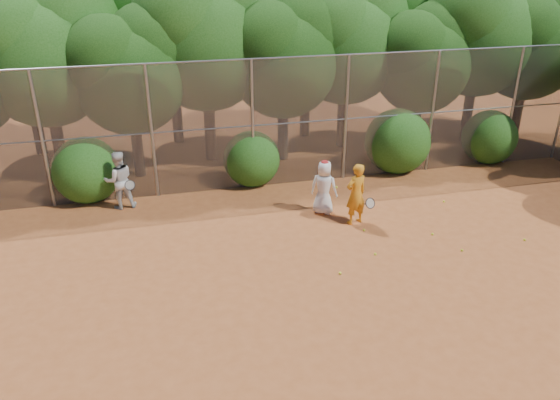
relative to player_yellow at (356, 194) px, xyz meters
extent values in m
plane|color=#974B22|center=(-1.20, -2.85, -0.87)|extent=(80.00, 80.00, 0.00)
cylinder|color=gray|center=(-8.20, 3.15, 1.13)|extent=(0.09, 0.09, 4.00)
cylinder|color=gray|center=(-5.20, 3.15, 1.13)|extent=(0.09, 0.09, 4.00)
cylinder|color=gray|center=(-2.20, 3.15, 1.13)|extent=(0.09, 0.09, 4.00)
cylinder|color=gray|center=(0.80, 3.15, 1.13)|extent=(0.09, 0.09, 4.00)
cylinder|color=gray|center=(3.80, 3.15, 1.13)|extent=(0.09, 0.09, 4.00)
cylinder|color=gray|center=(6.80, 3.15, 1.13)|extent=(0.09, 0.09, 4.00)
cylinder|color=gray|center=(-1.20, 3.15, 3.13)|extent=(20.00, 0.05, 0.05)
cylinder|color=gray|center=(-1.20, 3.15, 1.13)|extent=(20.00, 0.04, 0.04)
cube|color=slate|center=(-1.20, 3.15, 1.13)|extent=(20.00, 0.02, 4.00)
cylinder|color=black|center=(-8.20, 5.65, 0.39)|extent=(0.38, 0.38, 2.52)
sphere|color=#1C4D13|center=(-8.20, 5.65, 2.86)|extent=(4.03, 4.03, 4.03)
sphere|color=#1C4D13|center=(-7.40, 6.05, 3.87)|extent=(3.23, 3.23, 3.23)
sphere|color=#1C4D13|center=(-8.91, 5.35, 3.66)|extent=(3.02, 3.02, 3.02)
cylinder|color=black|center=(-5.70, 4.95, 0.21)|extent=(0.36, 0.36, 2.17)
sphere|color=black|center=(-5.70, 4.95, 2.34)|extent=(3.47, 3.47, 3.47)
sphere|color=black|center=(-5.01, 5.30, 3.21)|extent=(2.78, 2.78, 2.78)
sphere|color=black|center=(-6.31, 4.69, 3.03)|extent=(2.60, 2.60, 2.60)
cylinder|color=black|center=(-3.20, 5.95, 0.46)|extent=(0.39, 0.39, 2.66)
sphere|color=#1C4D13|center=(-3.20, 5.95, 3.07)|extent=(4.26, 4.26, 4.26)
sphere|color=#1C4D13|center=(-2.35, 6.37, 4.13)|extent=(3.40, 3.40, 3.40)
sphere|color=#1C4D13|center=(-3.95, 5.63, 3.92)|extent=(3.19, 3.19, 3.19)
cylinder|color=black|center=(-0.70, 5.35, 0.27)|extent=(0.37, 0.37, 2.27)
sphere|color=black|center=(-0.70, 5.35, 2.50)|extent=(3.64, 3.64, 3.64)
sphere|color=black|center=(0.02, 5.71, 3.41)|extent=(2.91, 2.91, 2.91)
sphere|color=black|center=(-1.34, 5.08, 3.22)|extent=(2.73, 2.73, 2.73)
cylinder|color=black|center=(1.80, 6.15, 0.35)|extent=(0.38, 0.38, 2.45)
sphere|color=#1C4D13|center=(1.80, 6.15, 2.75)|extent=(3.92, 3.92, 3.92)
sphere|color=#1C4D13|center=(2.58, 6.54, 3.73)|extent=(3.14, 3.14, 3.14)
sphere|color=#1C4D13|center=(1.11, 5.85, 3.54)|extent=(2.94, 2.94, 2.94)
cylinder|color=black|center=(4.30, 5.15, 0.18)|extent=(0.36, 0.36, 2.10)
sphere|color=black|center=(4.30, 5.15, 2.24)|extent=(3.36, 3.36, 3.36)
sphere|color=black|center=(4.97, 5.48, 3.08)|extent=(2.69, 2.69, 2.69)
sphere|color=black|center=(3.71, 4.90, 2.91)|extent=(2.52, 2.52, 2.52)
cylinder|color=black|center=(6.80, 5.75, 0.42)|extent=(0.39, 0.39, 2.59)
sphere|color=#1C4D13|center=(6.80, 5.75, 2.96)|extent=(4.14, 4.14, 4.14)
sphere|color=#1C4D13|center=(7.63, 6.16, 4.00)|extent=(3.32, 3.32, 3.32)
sphere|color=#1C4D13|center=(6.07, 5.44, 3.79)|extent=(3.11, 3.11, 3.11)
cylinder|color=black|center=(8.80, 5.45, 0.28)|extent=(0.37, 0.37, 2.31)
sphere|color=black|center=(8.80, 5.45, 2.55)|extent=(3.70, 3.70, 3.70)
sphere|color=black|center=(9.54, 5.82, 3.47)|extent=(2.96, 2.96, 2.96)
sphere|color=black|center=(8.15, 5.17, 3.29)|extent=(2.77, 2.77, 2.77)
cylinder|color=black|center=(-9.20, 7.95, 0.44)|extent=(0.39, 0.39, 2.62)
sphere|color=#1C4D13|center=(-9.20, 7.95, 3.01)|extent=(4.20, 4.20, 4.20)
sphere|color=#1C4D13|center=(-8.36, 8.37, 4.06)|extent=(3.36, 3.36, 3.36)
cylinder|color=black|center=(-4.20, 8.15, 0.53)|extent=(0.40, 0.40, 2.80)
sphere|color=#1C4D13|center=(-4.20, 8.15, 3.27)|extent=(4.48, 4.48, 4.48)
sphere|color=#1C4D13|center=(-4.99, 7.81, 4.17)|extent=(3.36, 3.36, 3.36)
cylinder|color=black|center=(0.80, 7.75, 0.39)|extent=(0.38, 0.38, 2.52)
sphere|color=#1C4D13|center=(0.80, 7.75, 2.86)|extent=(4.03, 4.03, 4.03)
sphere|color=#1C4D13|center=(1.60, 8.15, 3.87)|extent=(3.23, 3.23, 3.23)
sphere|color=#1C4D13|center=(0.09, 7.45, 3.66)|extent=(3.02, 3.02, 3.02)
cylinder|color=black|center=(5.30, 8.35, 0.49)|extent=(0.40, 0.40, 2.73)
sphere|color=#1C4D13|center=(5.30, 8.35, 3.17)|extent=(4.37, 4.37, 4.37)
sphere|color=#1C4D13|center=(4.53, 8.02, 4.04)|extent=(3.28, 3.28, 3.28)
sphere|color=#1C4D13|center=(-7.20, 3.45, 0.13)|extent=(2.00, 2.00, 2.00)
sphere|color=#1C4D13|center=(-2.20, 3.45, 0.03)|extent=(1.80, 1.80, 1.80)
sphere|color=#1C4D13|center=(2.80, 3.45, 0.23)|extent=(2.20, 2.20, 2.20)
sphere|color=#1C4D13|center=(6.30, 3.45, 0.08)|extent=(1.90, 1.90, 1.90)
imported|color=orange|center=(0.00, 0.00, 0.00)|extent=(0.73, 0.58, 1.75)
torus|color=black|center=(0.35, -0.20, -0.22)|extent=(0.33, 0.23, 0.28)
cylinder|color=black|center=(0.30, -0.01, -0.32)|extent=(0.09, 0.26, 0.16)
imported|color=white|center=(-0.64, 0.82, -0.08)|extent=(0.92, 0.84, 1.57)
ellipsoid|color=#A51719|center=(-0.64, 0.82, 0.66)|extent=(0.22, 0.22, 0.13)
sphere|color=yellow|center=(-0.34, 0.62, -0.02)|extent=(0.07, 0.07, 0.07)
imported|color=silver|center=(-6.26, 2.55, -0.01)|extent=(0.93, 0.78, 1.72)
torus|color=black|center=(-5.96, 2.25, -0.07)|extent=(0.33, 0.22, 0.28)
cylinder|color=black|center=(-5.92, 2.44, -0.18)|extent=(0.08, 0.26, 0.16)
sphere|color=yellow|center=(0.08, -0.53, -0.84)|extent=(0.07, 0.07, 0.07)
sphere|color=yellow|center=(1.76, -1.17, -0.84)|extent=(0.07, 0.07, 0.07)
sphere|color=yellow|center=(2.07, -2.12, -0.84)|extent=(0.07, 0.07, 0.07)
sphere|color=yellow|center=(3.94, -2.02, -0.84)|extent=(0.07, 0.07, 0.07)
sphere|color=yellow|center=(-0.12, -1.77, -0.84)|extent=(0.07, 0.07, 0.07)
sphere|color=yellow|center=(3.07, 0.59, -0.84)|extent=(0.07, 0.07, 0.07)
sphere|color=yellow|center=(-1.26, -2.39, -0.84)|extent=(0.07, 0.07, 0.07)
camera|label=1|loc=(-5.19, -12.54, 6.11)|focal=35.00mm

